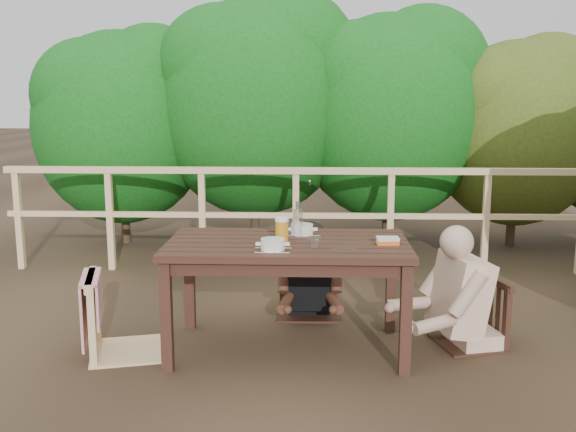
{
  "coord_description": "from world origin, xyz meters",
  "views": [
    {
      "loc": [
        0.16,
        -4.2,
        1.68
      ],
      "look_at": [
        0.0,
        0.05,
        0.9
      ],
      "focal_mm": 41.13,
      "sensor_mm": 36.0,
      "label": 1
    }
  ],
  "objects_px": {
    "soup_far": "(302,230)",
    "tumbler": "(315,244)",
    "table": "(288,297)",
    "woman": "(309,241)",
    "bottle": "(298,221)",
    "chair_right": "(471,283)",
    "diner_right": "(477,247)",
    "soup_near": "(273,245)",
    "butter_tub": "(388,242)",
    "beer_glass": "(282,231)",
    "chair_far": "(309,252)",
    "chair_left": "(125,278)"
  },
  "relations": [
    {
      "from": "soup_near",
      "to": "beer_glass",
      "type": "height_order",
      "value": "beer_glass"
    },
    {
      "from": "woman",
      "to": "bottle",
      "type": "relative_size",
      "value": 4.44
    },
    {
      "from": "chair_left",
      "to": "chair_right",
      "type": "distance_m",
      "value": 2.3
    },
    {
      "from": "table",
      "to": "chair_right",
      "type": "distance_m",
      "value": 1.24
    },
    {
      "from": "chair_far",
      "to": "soup_near",
      "type": "relative_size",
      "value": 3.9
    },
    {
      "from": "beer_glass",
      "to": "tumbler",
      "type": "bearing_deg",
      "value": -41.15
    },
    {
      "from": "table",
      "to": "soup_near",
      "type": "height_order",
      "value": "soup_near"
    },
    {
      "from": "chair_right",
      "to": "diner_right",
      "type": "xyz_separation_m",
      "value": [
        0.03,
        0.0,
        0.26
      ]
    },
    {
      "from": "chair_far",
      "to": "tumbler",
      "type": "xyz_separation_m",
      "value": [
        0.04,
        -0.93,
        0.28
      ]
    },
    {
      "from": "chair_left",
      "to": "table",
      "type": "bearing_deg",
      "value": -99.66
    },
    {
      "from": "chair_right",
      "to": "woman",
      "type": "height_order",
      "value": "woman"
    },
    {
      "from": "chair_far",
      "to": "soup_near",
      "type": "bearing_deg",
      "value": -104.06
    },
    {
      "from": "beer_glass",
      "to": "bottle",
      "type": "distance_m",
      "value": 0.17
    },
    {
      "from": "chair_left",
      "to": "woman",
      "type": "distance_m",
      "value": 1.47
    },
    {
      "from": "chair_far",
      "to": "soup_far",
      "type": "height_order",
      "value": "chair_far"
    },
    {
      "from": "soup_far",
      "to": "table",
      "type": "bearing_deg",
      "value": -111.85
    },
    {
      "from": "chair_right",
      "to": "butter_tub",
      "type": "height_order",
      "value": "chair_right"
    },
    {
      "from": "table",
      "to": "chair_left",
      "type": "relative_size",
      "value": 1.55
    },
    {
      "from": "bottle",
      "to": "tumbler",
      "type": "xyz_separation_m",
      "value": [
        0.11,
        -0.32,
        -0.09
      ]
    },
    {
      "from": "tumbler",
      "to": "butter_tub",
      "type": "bearing_deg",
      "value": 15.47
    },
    {
      "from": "table",
      "to": "bottle",
      "type": "height_order",
      "value": "bottle"
    },
    {
      "from": "chair_right",
      "to": "butter_tub",
      "type": "relative_size",
      "value": 6.07
    },
    {
      "from": "tumbler",
      "to": "chair_right",
      "type": "bearing_deg",
      "value": 17.38
    },
    {
      "from": "beer_glass",
      "to": "table",
      "type": "bearing_deg",
      "value": 12.1
    },
    {
      "from": "soup_near",
      "to": "tumbler",
      "type": "height_order",
      "value": "soup_near"
    },
    {
      "from": "soup_far",
      "to": "tumbler",
      "type": "bearing_deg",
      "value": -78.28
    },
    {
      "from": "tumbler",
      "to": "diner_right",
      "type": "bearing_deg",
      "value": 16.93
    },
    {
      "from": "bottle",
      "to": "butter_tub",
      "type": "xyz_separation_m",
      "value": [
        0.58,
        -0.19,
        -0.1
      ]
    },
    {
      "from": "chair_left",
      "to": "butter_tub",
      "type": "bearing_deg",
      "value": -103.78
    },
    {
      "from": "chair_far",
      "to": "tumbler",
      "type": "relative_size",
      "value": 11.97
    },
    {
      "from": "beer_glass",
      "to": "bottle",
      "type": "relative_size",
      "value": 0.67
    },
    {
      "from": "chair_right",
      "to": "bottle",
      "type": "bearing_deg",
      "value": -103.27
    },
    {
      "from": "bottle",
      "to": "tumbler",
      "type": "height_order",
      "value": "bottle"
    },
    {
      "from": "chair_right",
      "to": "bottle",
      "type": "distance_m",
      "value": 1.24
    },
    {
      "from": "table",
      "to": "woman",
      "type": "distance_m",
      "value": 0.8
    },
    {
      "from": "butter_tub",
      "to": "diner_right",
      "type": "bearing_deg",
      "value": 15.32
    },
    {
      "from": "soup_far",
      "to": "bottle",
      "type": "xyz_separation_m",
      "value": [
        -0.03,
        -0.1,
        0.09
      ]
    },
    {
      "from": "diner_right",
      "to": "bottle",
      "type": "relative_size",
      "value": 5.3
    },
    {
      "from": "soup_near",
      "to": "tumbler",
      "type": "distance_m",
      "value": 0.26
    },
    {
      "from": "woman",
      "to": "beer_glass",
      "type": "relative_size",
      "value": 6.65
    },
    {
      "from": "table",
      "to": "soup_far",
      "type": "height_order",
      "value": "soup_far"
    },
    {
      "from": "butter_tub",
      "to": "chair_far",
      "type": "bearing_deg",
      "value": 119.38
    },
    {
      "from": "table",
      "to": "chair_right",
      "type": "bearing_deg",
      "value": 6.28
    },
    {
      "from": "butter_tub",
      "to": "beer_glass",
      "type": "bearing_deg",
      "value": 172.47
    },
    {
      "from": "chair_left",
      "to": "soup_near",
      "type": "bearing_deg",
      "value": -113.4
    },
    {
      "from": "diner_right",
      "to": "butter_tub",
      "type": "xyz_separation_m",
      "value": [
        -0.62,
        -0.2,
        0.07
      ]
    },
    {
      "from": "diner_right",
      "to": "chair_far",
      "type": "bearing_deg",
      "value": 47.8
    },
    {
      "from": "table",
      "to": "woman",
      "type": "xyz_separation_m",
      "value": [
        0.14,
        0.76,
        0.21
      ]
    },
    {
      "from": "chair_right",
      "to": "woman",
      "type": "relative_size",
      "value": 0.75
    },
    {
      "from": "woman",
      "to": "tumbler",
      "type": "relative_size",
      "value": 13.98
    }
  ]
}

